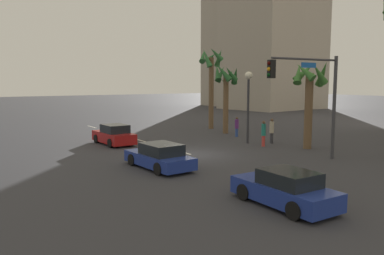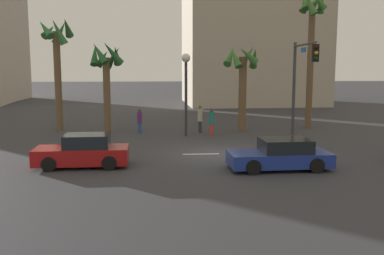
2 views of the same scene
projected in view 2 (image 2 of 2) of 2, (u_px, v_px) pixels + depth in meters
ground_plane at (218, 154)px, 22.60m from camera, size 220.00×220.00×0.00m
lane_stripe_2 at (82, 156)px, 22.12m from camera, size 2.49×0.14×0.01m
lane_stripe_3 at (201, 154)px, 22.54m from camera, size 1.88×0.14×0.01m
car_0 at (281, 155)px, 19.20m from camera, size 4.51×2.10×1.34m
car_2 at (83, 152)px, 19.66m from camera, size 4.19×1.94×1.47m
traffic_signal at (301, 72)px, 26.86m from camera, size 0.64×5.24×6.04m
streetlamp at (186, 77)px, 27.92m from camera, size 0.56×0.56×5.30m
pedestrian_0 at (140, 120)px, 29.66m from camera, size 0.39×0.39×1.66m
pedestrian_1 at (211, 121)px, 28.42m from camera, size 0.35×0.35×1.82m
pedestrian_2 at (200, 118)px, 29.80m from camera, size 0.40×0.40×1.85m
palm_tree_0 at (57, 50)px, 30.15m from camera, size 2.45×2.56×7.88m
palm_tree_1 at (243, 71)px, 30.00m from camera, size 2.65×2.57×6.07m
palm_tree_2 at (107, 67)px, 29.57m from camera, size 2.40×2.74×6.23m
palm_tree_3 at (312, 30)px, 31.17m from camera, size 2.24×2.42×9.76m
building_0 at (252, 28)px, 52.21m from camera, size 16.18×13.15×18.15m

